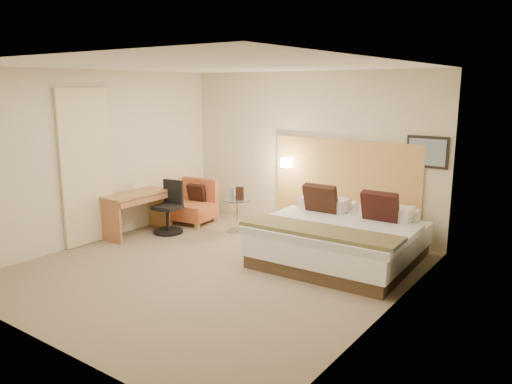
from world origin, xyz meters
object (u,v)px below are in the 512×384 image
Objects in this scene: side_table at (237,214)px; desk_chair at (169,212)px; desk at (136,202)px; bed at (340,238)px; lounge_chair at (194,205)px.

desk_chair is (-0.91, -0.70, 0.04)m from side_table.
side_table is 0.57× the size of desk.
bed is 2.46× the size of desk_chair.
desk is (-0.24, -1.13, 0.25)m from lounge_chair.
desk reaches higher than side_table.
desk is at bearing -101.89° from lounge_chair.
lounge_chair is at bearing 98.58° from desk_chair.
bed reaches higher than lounge_chair.
lounge_chair is (-3.12, 0.33, -0.02)m from bed.
lounge_chair is at bearing 78.11° from desk.
lounge_chair is 0.71× the size of desk.
lounge_chair is 1.18m from desk.
side_table is (1.02, -0.02, 0.01)m from lounge_chair.
side_table is at bearing 41.31° from desk.
lounge_chair is 1.02m from side_table.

